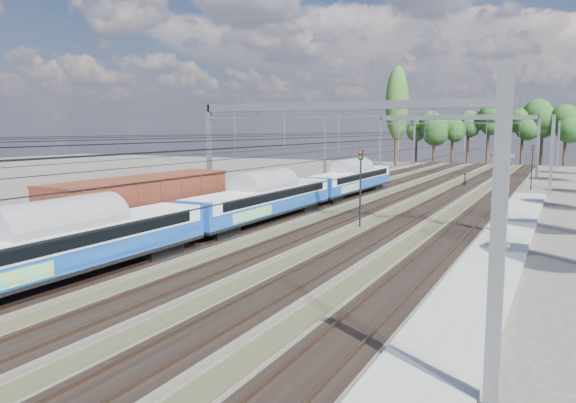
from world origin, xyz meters
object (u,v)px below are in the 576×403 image
at_px(emu_train, 262,195).
at_px(signal_near, 360,179).
at_px(signal_far, 532,161).
at_px(freight_boxcar, 144,202).
at_px(worker, 465,180).

bearing_deg(emu_train, signal_near, 19.70).
xyz_separation_m(emu_train, signal_far, (16.17, 34.91, 1.03)).
bearing_deg(freight_boxcar, signal_near, 41.81).
relative_size(emu_train, worker, 31.52).
height_order(freight_boxcar, signal_near, signal_near).
bearing_deg(freight_boxcar, emu_train, 59.32).
bearing_deg(emu_train, freight_boxcar, -120.68).
distance_m(freight_boxcar, worker, 44.36).
height_order(worker, signal_near, signal_near).
xyz_separation_m(emu_train, worker, (8.83, 34.70, -1.39)).
relative_size(emu_train, signal_far, 10.72).
xyz_separation_m(freight_boxcar, signal_far, (20.68, 42.50, 0.99)).
distance_m(signal_near, signal_far, 33.90).
relative_size(freight_boxcar, signal_near, 2.68).
relative_size(freight_boxcar, worker, 8.30).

